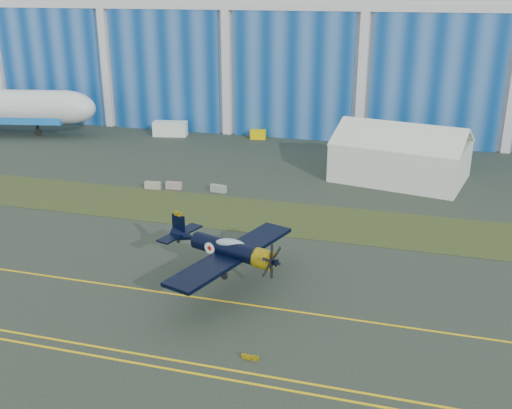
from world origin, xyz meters
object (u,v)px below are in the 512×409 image
(warbird, at_px, (226,248))
(tent, at_px, (401,151))
(shipping_container, at_px, (170,129))
(tug, at_px, (258,134))

(warbird, bearing_deg, tent, 88.75)
(tent, xyz_separation_m, shipping_container, (-38.12, 13.53, -2.54))
(warbird, relative_size, shipping_container, 3.09)
(tug, bearing_deg, warbird, -85.65)
(shipping_container, xyz_separation_m, tug, (14.64, 2.06, -0.48))
(tent, relative_size, shipping_container, 3.28)
(warbird, xyz_separation_m, tug, (-11.35, 50.26, -2.95))
(warbird, distance_m, tent, 36.73)
(warbird, relative_size, tent, 0.94)
(shipping_container, bearing_deg, tug, -2.69)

